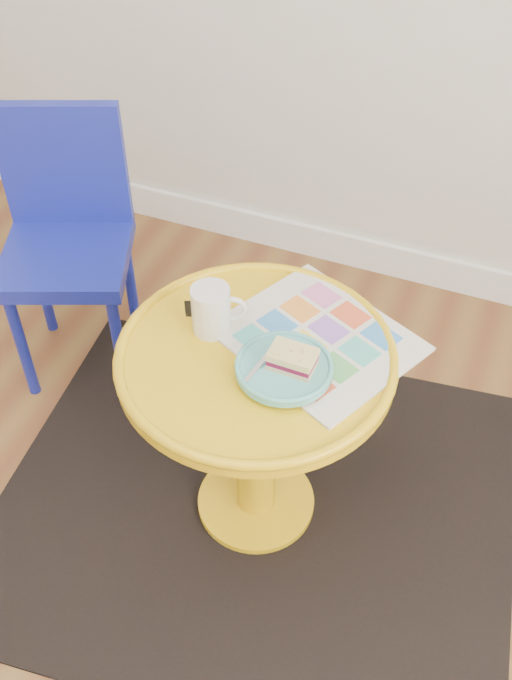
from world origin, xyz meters
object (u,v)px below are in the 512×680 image
at_px(newspaper, 317,338).
at_px(plate, 284,368).
at_px(chair, 67,230).
at_px(mug, 212,309).
at_px(side_table, 256,403).

height_order(newspaper, plate, plate).
height_order(chair, mug, chair).
bearing_deg(newspaper, plate, -77.70).
relative_size(side_table, chair, 0.76).
bearing_deg(side_table, mug, 162.57).
bearing_deg(newspaper, mug, -140.87).
distance_m(side_table, newspaper, 0.21).
height_order(side_table, plate, plate).
height_order(side_table, chair, chair).
height_order(chair, plate, chair).
bearing_deg(chair, side_table, -48.71).
height_order(mug, plate, mug).
xyz_separation_m(side_table, chair, (-0.70, 0.35, 0.04)).
distance_m(chair, mug, 0.69).
xyz_separation_m(side_table, plate, (0.08, -0.04, 0.18)).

